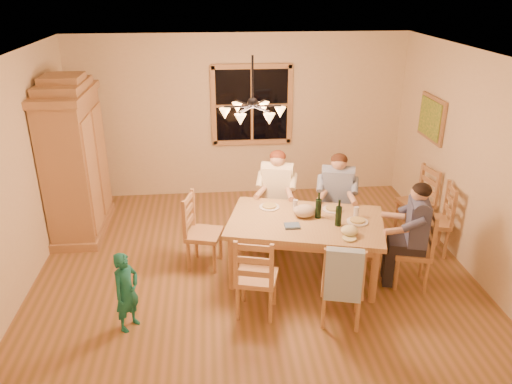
{
  "coord_description": "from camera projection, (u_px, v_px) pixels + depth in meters",
  "views": [
    {
      "loc": [
        -0.49,
        -5.6,
        3.48
      ],
      "look_at": [
        0.05,
        0.1,
        1.01
      ],
      "focal_mm": 35.0,
      "sensor_mm": 36.0,
      "label": 1
    }
  ],
  "objects": [
    {
      "name": "armoire",
      "position": [
        75.0,
        163.0,
        7.08
      ],
      "size": [
        0.66,
        1.4,
        2.3
      ],
      "color": "#8E603D",
      "rests_on": "floor"
    },
    {
      "name": "chair_near_right",
      "position": [
        341.0,
        297.0,
        5.4
      ],
      "size": [
        0.53,
        0.52,
        0.99
      ],
      "rotation": [
        0.0,
        0.0,
        -0.26
      ],
      "color": "#AE844D",
      "rests_on": "floor"
    },
    {
      "name": "painting",
      "position": [
        431.0,
        118.0,
        7.24
      ],
      "size": [
        0.06,
        0.78,
        0.64
      ],
      "color": "#8E603D",
      "rests_on": "wall_right"
    },
    {
      "name": "chair_spare_front",
      "position": [
        431.0,
        231.0,
        6.79
      ],
      "size": [
        0.5,
        0.52,
        0.99
      ],
      "rotation": [
        0.0,
        0.0,
        1.36
      ],
      "color": "#AE844D",
      "rests_on": "floor"
    },
    {
      "name": "ceiling",
      "position": [
        253.0,
        55.0,
        5.48
      ],
      "size": [
        5.5,
        5.0,
        0.02
      ],
      "primitive_type": "cube",
      "color": "white",
      "rests_on": "wall_back"
    },
    {
      "name": "dining_table",
      "position": [
        305.0,
        227.0,
        6.12
      ],
      "size": [
        2.09,
        1.57,
        0.76
      ],
      "rotation": [
        0.0,
        0.0,
        -0.26
      ],
      "color": "#AA764B",
      "rests_on": "floor"
    },
    {
      "name": "wine_glass_b",
      "position": [
        356.0,
        212.0,
        6.13
      ],
      "size": [
        0.06,
        0.06,
        0.14
      ],
      "primitive_type": "cylinder",
      "color": "silver",
      "rests_on": "dining_table"
    },
    {
      "name": "plate_woman",
      "position": [
        269.0,
        207.0,
        6.41
      ],
      "size": [
        0.26,
        0.26,
        0.02
      ],
      "primitive_type": "cylinder",
      "color": "white",
      "rests_on": "dining_table"
    },
    {
      "name": "chair_far_left",
      "position": [
        276.0,
        219.0,
        7.13
      ],
      "size": [
        0.53,
        0.52,
        0.99
      ],
      "rotation": [
        0.0,
        0.0,
        2.88
      ],
      "color": "#AE844D",
      "rests_on": "floor"
    },
    {
      "name": "napkin",
      "position": [
        292.0,
        226.0,
        5.91
      ],
      "size": [
        0.21,
        0.18,
        0.03
      ],
      "primitive_type": "cube",
      "rotation": [
        0.0,
        0.0,
        -0.26
      ],
      "color": "#4A6487",
      "rests_on": "dining_table"
    },
    {
      "name": "cap",
      "position": [
        349.0,
        231.0,
        5.72
      ],
      "size": [
        0.2,
        0.2,
        0.11
      ],
      "primitive_type": "ellipsoid",
      "color": "beige",
      "rests_on": "dining_table"
    },
    {
      "name": "plate_plaid",
      "position": [
        333.0,
        209.0,
        6.34
      ],
      "size": [
        0.26,
        0.26,
        0.02
      ],
      "primitive_type": "cylinder",
      "color": "white",
      "rests_on": "dining_table"
    },
    {
      "name": "chair_end_left",
      "position": [
        205.0,
        244.0,
        6.46
      ],
      "size": [
        0.52,
        0.53,
        0.99
      ],
      "rotation": [
        0.0,
        0.0,
        -1.83
      ],
      "color": "#AE844D",
      "rests_on": "floor"
    },
    {
      "name": "chair_far_right",
      "position": [
        335.0,
        224.0,
        7.01
      ],
      "size": [
        0.53,
        0.52,
        0.99
      ],
      "rotation": [
        0.0,
        0.0,
        2.88
      ],
      "color": "#AE844D",
      "rests_on": "floor"
    },
    {
      "name": "wall_left",
      "position": [
        17.0,
        178.0,
        5.77
      ],
      "size": [
        0.02,
        5.0,
        2.7
      ],
      "primitive_type": "cube",
      "color": "beige",
      "rests_on": "floor"
    },
    {
      "name": "wall_back",
      "position": [
        240.0,
        117.0,
        8.3
      ],
      "size": [
        5.5,
        0.02,
        2.7
      ],
      "primitive_type": "cube",
      "color": "beige",
      "rests_on": "floor"
    },
    {
      "name": "cloth_bundle",
      "position": [
        305.0,
        211.0,
        6.15
      ],
      "size": [
        0.28,
        0.22,
        0.15
      ],
      "primitive_type": "ellipsoid",
      "color": "tan",
      "rests_on": "dining_table"
    },
    {
      "name": "adult_slate_man",
      "position": [
        416.0,
        222.0,
        5.86
      ],
      "size": [
        0.5,
        0.47,
        0.87
      ],
      "rotation": [
        0.0,
        0.0,
        1.31
      ],
      "color": "#464C70",
      "rests_on": "floor"
    },
    {
      "name": "chair_end_right",
      "position": [
        410.0,
        262.0,
        6.07
      ],
      "size": [
        0.52,
        0.53,
        0.99
      ],
      "rotation": [
        0.0,
        0.0,
        1.31
      ],
      "color": "#AE844D",
      "rests_on": "floor"
    },
    {
      "name": "wine_bottle_b",
      "position": [
        339.0,
        213.0,
        5.89
      ],
      "size": [
        0.08,
        0.08,
        0.33
      ],
      "primitive_type": "cylinder",
      "color": "black",
      "rests_on": "dining_table"
    },
    {
      "name": "chair_spare_back",
      "position": [
        414.0,
        213.0,
        7.33
      ],
      "size": [
        0.5,
        0.52,
        0.99
      ],
      "rotation": [
        0.0,
        0.0,
        1.77
      ],
      "color": "#AE844D",
      "rests_on": "floor"
    },
    {
      "name": "wall_right",
      "position": [
        471.0,
        163.0,
        6.25
      ],
      "size": [
        0.02,
        5.0,
        2.7
      ],
      "primitive_type": "cube",
      "color": "beige",
      "rests_on": "floor"
    },
    {
      "name": "child",
      "position": [
        127.0,
        291.0,
        5.23
      ],
      "size": [
        0.37,
        0.39,
        0.9
      ],
      "primitive_type": "imported",
      "rotation": [
        0.0,
        0.0,
        0.95
      ],
      "color": "#186D60",
      "rests_on": "floor"
    },
    {
      "name": "window",
      "position": [
        252.0,
        105.0,
        8.2
      ],
      "size": [
        1.3,
        0.06,
        1.3
      ],
      "color": "black",
      "rests_on": "wall_back"
    },
    {
      "name": "towel",
      "position": [
        344.0,
        275.0,
        5.07
      ],
      "size": [
        0.39,
        0.19,
        0.58
      ],
      "primitive_type": "cube",
      "rotation": [
        0.0,
        0.0,
        -0.26
      ],
      "color": "#97B4CC",
      "rests_on": "chair_near_right"
    },
    {
      "name": "wine_bottle_a",
      "position": [
        319.0,
        205.0,
        6.09
      ],
      "size": [
        0.08,
        0.08,
        0.33
      ],
      "primitive_type": "cylinder",
      "color": "black",
      "rests_on": "dining_table"
    },
    {
      "name": "wine_glass_a",
      "position": [
        295.0,
        205.0,
        6.32
      ],
      "size": [
        0.06,
        0.06,
        0.14
      ],
      "primitive_type": "cylinder",
      "color": "silver",
      "rests_on": "dining_table"
    },
    {
      "name": "plate_slate",
      "position": [
        357.0,
        222.0,
        6.03
      ],
      "size": [
        0.26,
        0.26,
        0.02
      ],
      "primitive_type": "cylinder",
      "color": "white",
      "rests_on": "dining_table"
    },
    {
      "name": "chandelier",
      "position": [
        253.0,
        111.0,
        5.72
      ],
      "size": [
        0.77,
        0.68,
        0.71
      ],
      "color": "black",
      "rests_on": "ceiling"
    },
    {
      "name": "chair_near_left",
      "position": [
        257.0,
        289.0,
        5.54
      ],
      "size": [
        0.53,
        0.52,
        0.99
      ],
      "rotation": [
        0.0,
        0.0,
        -0.26
      ],
      "color": "#AE844D",
      "rests_on": "floor"
    },
    {
      "name": "adult_plaid_man",
      "position": [
        337.0,
        188.0,
        6.79
      ],
      "size": [
        0.47,
        0.5,
        0.87
      ],
      "rotation": [
        0.0,
        0.0,
        2.88
      ],
      "color": "#304E85",
      "rests_on": "floor"
    },
    {
      "name": "adult_woman",
      "position": [
        277.0,
        185.0,
        6.92
      ],
      "size": [
        0.47,
        0.5,
        0.87
      ],
      "rotation": [
        0.0,
        0.0,
        2.88
      ],
      "color": "#F0E7BA",
      "rests_on": "floor"
    },
    {
      "name": "floor",
      "position": [
        253.0,
        266.0,
        6.54
      ],
      "size": [
        5.5,
        5.5,
        0.0
      ],
      "primitive_type": "plane",
      "color": "brown",
      "rests_on": "ground"
    }
  ]
}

